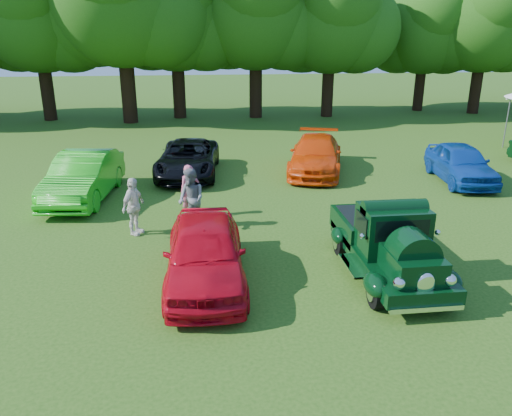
{
  "coord_description": "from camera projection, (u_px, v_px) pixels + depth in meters",
  "views": [
    {
      "loc": [
        -2.49,
        -10.28,
        5.51
      ],
      "look_at": [
        -0.99,
        2.08,
        1.1
      ],
      "focal_mm": 35.0,
      "sensor_mm": 36.0,
      "label": 1
    }
  ],
  "objects": [
    {
      "name": "back_car_lime",
      "position": [
        83.0,
        177.0,
        17.16
      ],
      "size": [
        2.21,
        5.0,
        1.6
      ],
      "primitive_type": "imported",
      "rotation": [
        0.0,
        0.0,
        -0.11
      ],
      "color": "green",
      "rests_on": "ground"
    },
    {
      "name": "red_convertible",
      "position": [
        205.0,
        252.0,
        11.38
      ],
      "size": [
        1.9,
        4.5,
        1.52
      ],
      "primitive_type": "imported",
      "rotation": [
        0.0,
        0.0,
        -0.02
      ],
      "color": "red",
      "rests_on": "ground"
    },
    {
      "name": "spectator_pink",
      "position": [
        190.0,
        191.0,
        15.55
      ],
      "size": [
        0.66,
        0.49,
        1.64
      ],
      "primitive_type": "imported",
      "rotation": [
        0.0,
        0.0,
        0.17
      ],
      "color": "#D05578",
      "rests_on": "ground"
    },
    {
      "name": "back_car_black",
      "position": [
        188.0,
        159.0,
        20.09
      ],
      "size": [
        2.76,
        5.15,
        1.38
      ],
      "primitive_type": "imported",
      "rotation": [
        0.0,
        0.0,
        -0.1
      ],
      "color": "black",
      "rests_on": "ground"
    },
    {
      "name": "back_car_blue",
      "position": [
        461.0,
        163.0,
        19.22
      ],
      "size": [
        2.23,
        4.47,
        1.46
      ],
      "primitive_type": "imported",
      "rotation": [
        0.0,
        0.0,
        -0.12
      ],
      "color": "#0D3996",
      "rests_on": "ground"
    },
    {
      "name": "spectator_grey",
      "position": [
        191.0,
        199.0,
        14.55
      ],
      "size": [
        1.05,
        1.1,
        1.8
      ],
      "primitive_type": "imported",
      "rotation": [
        0.0,
        0.0,
        -0.99
      ],
      "color": "slate",
      "rests_on": "ground"
    },
    {
      "name": "spectator_white",
      "position": [
        133.0,
        207.0,
        14.11
      ],
      "size": [
        0.81,
        1.06,
        1.68
      ],
      "primitive_type": "imported",
      "rotation": [
        0.0,
        0.0,
        1.1
      ],
      "color": "silver",
      "rests_on": "ground"
    },
    {
      "name": "hero_pickup",
      "position": [
        387.0,
        244.0,
        11.81
      ],
      "size": [
        2.1,
        4.51,
        1.76
      ],
      "color": "black",
      "rests_on": "ground"
    },
    {
      "name": "tree_line",
      "position": [
        215.0,
        13.0,
        31.91
      ],
      "size": [
        64.15,
        10.69,
        11.8
      ],
      "color": "black",
      "rests_on": "ground"
    },
    {
      "name": "back_car_orange",
      "position": [
        316.0,
        155.0,
        20.52
      ],
      "size": [
        3.36,
        5.37,
        1.45
      ],
      "primitive_type": "imported",
      "rotation": [
        0.0,
        0.0,
        -0.29
      ],
      "color": "#E23E07",
      "rests_on": "ground"
    },
    {
      "name": "ground",
      "position": [
        308.0,
        280.0,
        11.74
      ],
      "size": [
        120.0,
        120.0,
        0.0
      ],
      "primitive_type": "plane",
      "color": "#234C11",
      "rests_on": "ground"
    }
  ]
}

